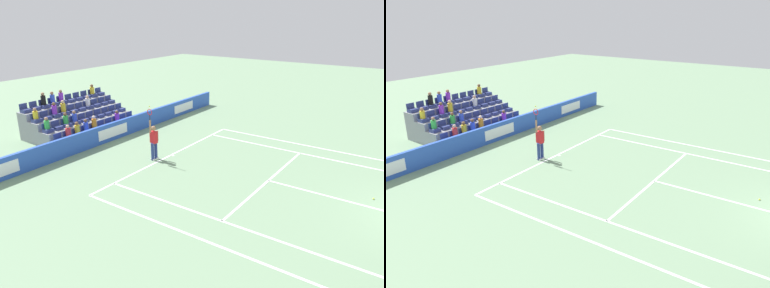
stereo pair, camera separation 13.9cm
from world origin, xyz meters
The scene contains 12 objects.
line_baseline centered at (0.00, -11.89, 0.00)m, with size 10.97×0.10×0.01m, color white.
line_service centered at (0.00, -6.40, 0.00)m, with size 8.23×0.10×0.01m, color white.
line_centre_service centered at (0.00, -3.20, 0.00)m, with size 0.10×6.40×0.01m, color white.
line_singles_sideline_left centered at (4.12, -5.95, 0.00)m, with size 0.10×11.89×0.01m, color white.
line_singles_sideline_right centered at (-4.12, -5.95, 0.00)m, with size 0.10×11.89×0.01m, color white.
line_doubles_sideline_left centered at (5.49, -5.95, 0.00)m, with size 0.10×11.89×0.01m, color white.
line_doubles_sideline_right centered at (-5.49, -5.95, 0.00)m, with size 0.10×11.89×0.01m, color white.
line_centre_mark centered at (0.00, -11.79, 0.00)m, with size 0.10×0.20×0.01m, color white.
sponsor_barrier centered at (0.00, -16.22, 0.52)m, with size 21.13×0.22×1.04m.
tennis_player centered at (0.95, -12.22, 0.99)m, with size 0.53×0.37×2.85m.
stadium_stand centered at (0.02, -19.15, 0.69)m, with size 6.20×3.80×2.62m.
loose_tennis_ball centered at (-0.75, -2.21, 0.03)m, with size 0.07×0.07×0.07m, color #D1E533.
Camera 2 is at (14.21, -0.62, 7.14)m, focal length 34.62 mm.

